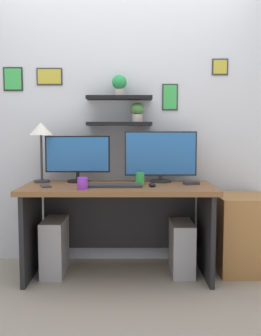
{
  "coord_description": "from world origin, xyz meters",
  "views": [
    {
      "loc": [
        0.1,
        -3.15,
        1.19
      ],
      "look_at": [
        0.1,
        0.05,
        0.89
      ],
      "focal_mm": 41.86,
      "sensor_mm": 36.0,
      "label": 1
    }
  ],
  "objects_px": {
    "keyboard": "(114,186)",
    "desk_lamp": "(41,133)",
    "computer_tower_right": "(181,247)",
    "monitor_right": "(160,156)",
    "desk": "(118,210)",
    "pen_cup": "(140,179)",
    "scissors_tray": "(191,183)",
    "coffee_mug": "(82,183)",
    "computer_mouse": "(152,185)",
    "monitor_left": "(77,157)",
    "cell_phone": "(45,186)",
    "drawer_cabinet": "(242,233)",
    "computer_tower_left": "(55,246)"
  },
  "relations": [
    {
      "from": "desk",
      "to": "computer_tower_left",
      "type": "distance_m",
      "value": 0.62
    },
    {
      "from": "scissors_tray",
      "to": "computer_tower_right",
      "type": "relative_size",
      "value": 0.28
    },
    {
      "from": "desk",
      "to": "desk_lamp",
      "type": "distance_m",
      "value": 0.93
    },
    {
      "from": "desk",
      "to": "computer_tower_left",
      "type": "xyz_separation_m",
      "value": [
        -0.53,
        -0.01,
        -0.31
      ]
    },
    {
      "from": "desk_lamp",
      "to": "scissors_tray",
      "type": "xyz_separation_m",
      "value": [
        1.26,
        -0.13,
        -0.41
      ]
    },
    {
      "from": "keyboard",
      "to": "coffee_mug",
      "type": "bearing_deg",
      "value": -151.97
    },
    {
      "from": "desk",
      "to": "keyboard",
      "type": "relative_size",
      "value": 3.52
    },
    {
      "from": "computer_mouse",
      "to": "pen_cup",
      "type": "bearing_deg",
      "value": 127.85
    },
    {
      "from": "computer_mouse",
      "to": "computer_tower_right",
      "type": "relative_size",
      "value": 0.21
    },
    {
      "from": "scissors_tray",
      "to": "monitor_right",
      "type": "bearing_deg",
      "value": 146.26
    },
    {
      "from": "monitor_left",
      "to": "scissors_tray",
      "type": "height_order",
      "value": "monitor_left"
    },
    {
      "from": "monitor_right",
      "to": "computer_mouse",
      "type": "distance_m",
      "value": 0.37
    },
    {
      "from": "desk_lamp",
      "to": "computer_tower_left",
      "type": "relative_size",
      "value": 1.12
    },
    {
      "from": "monitor_right",
      "to": "pen_cup",
      "type": "height_order",
      "value": "monitor_right"
    },
    {
      "from": "coffee_mug",
      "to": "drawer_cabinet",
      "type": "xyz_separation_m",
      "value": [
        1.32,
        0.33,
        -0.47
      ]
    },
    {
      "from": "computer_mouse",
      "to": "coffee_mug",
      "type": "relative_size",
      "value": 1.0
    },
    {
      "from": "desk_lamp",
      "to": "cell_phone",
      "type": "height_order",
      "value": "desk_lamp"
    },
    {
      "from": "monitor_left",
      "to": "keyboard",
      "type": "xyz_separation_m",
      "value": [
        0.33,
        -0.3,
        -0.21
      ]
    },
    {
      "from": "monitor_right",
      "to": "coffee_mug",
      "type": "relative_size",
      "value": 6.88
    },
    {
      "from": "coffee_mug",
      "to": "computer_tower_left",
      "type": "xyz_separation_m",
      "value": [
        -0.27,
        0.25,
        -0.57
      ]
    },
    {
      "from": "keyboard",
      "to": "coffee_mug",
      "type": "distance_m",
      "value": 0.27
    },
    {
      "from": "pen_cup",
      "to": "drawer_cabinet",
      "type": "height_order",
      "value": "pen_cup"
    },
    {
      "from": "monitor_left",
      "to": "computer_tower_right",
      "type": "relative_size",
      "value": 1.29
    },
    {
      "from": "computer_mouse",
      "to": "cell_phone",
      "type": "height_order",
      "value": "computer_mouse"
    },
    {
      "from": "desk",
      "to": "pen_cup",
      "type": "bearing_deg",
      "value": -2.85
    },
    {
      "from": "scissors_tray",
      "to": "computer_tower_left",
      "type": "relative_size",
      "value": 0.26
    },
    {
      "from": "desk_lamp",
      "to": "scissors_tray",
      "type": "bearing_deg",
      "value": -5.99
    },
    {
      "from": "desk",
      "to": "computer_tower_right",
      "type": "height_order",
      "value": "desk"
    },
    {
      "from": "keyboard",
      "to": "desk_lamp",
      "type": "height_order",
      "value": "desk_lamp"
    },
    {
      "from": "cell_phone",
      "to": "drawer_cabinet",
      "type": "bearing_deg",
      "value": -14.71
    },
    {
      "from": "desk",
      "to": "pen_cup",
      "type": "xyz_separation_m",
      "value": [
        0.18,
        -0.01,
        0.26
      ]
    },
    {
      "from": "cell_phone",
      "to": "pen_cup",
      "type": "height_order",
      "value": "pen_cup"
    },
    {
      "from": "cell_phone",
      "to": "coffee_mug",
      "type": "xyz_separation_m",
      "value": [
        0.31,
        -0.13,
        0.04
      ]
    },
    {
      "from": "desk_lamp",
      "to": "coffee_mug",
      "type": "distance_m",
      "value": 0.68
    },
    {
      "from": "monitor_left",
      "to": "desk_lamp",
      "type": "height_order",
      "value": "desk_lamp"
    },
    {
      "from": "desk_lamp",
      "to": "computer_tower_left",
      "type": "xyz_separation_m",
      "value": [
        0.13,
        -0.15,
        -0.94
      ]
    },
    {
      "from": "drawer_cabinet",
      "to": "scissors_tray",
      "type": "bearing_deg",
      "value": -172.55
    },
    {
      "from": "computer_mouse",
      "to": "coffee_mug",
      "type": "distance_m",
      "value": 0.55
    },
    {
      "from": "cell_phone",
      "to": "drawer_cabinet",
      "type": "height_order",
      "value": "cell_phone"
    },
    {
      "from": "drawer_cabinet",
      "to": "desk",
      "type": "bearing_deg",
      "value": -176.67
    },
    {
      "from": "pen_cup",
      "to": "cell_phone",
      "type": "bearing_deg",
      "value": -170.56
    },
    {
      "from": "coffee_mug",
      "to": "computer_tower_right",
      "type": "relative_size",
      "value": 0.21
    },
    {
      "from": "keyboard",
      "to": "computer_tower_right",
      "type": "xyz_separation_m",
      "value": [
        0.56,
        0.15,
        -0.54
      ]
    },
    {
      "from": "keyboard",
      "to": "desk_lamp",
      "type": "distance_m",
      "value": 0.8
    },
    {
      "from": "computer_tower_right",
      "to": "monitor_left",
      "type": "bearing_deg",
      "value": 170.18
    },
    {
      "from": "computer_tower_right",
      "to": "monitor_right",
      "type": "bearing_deg",
      "value": 138.0
    },
    {
      "from": "computer_mouse",
      "to": "scissors_tray",
      "type": "relative_size",
      "value": 0.75
    },
    {
      "from": "monitor_left",
      "to": "monitor_right",
      "type": "xyz_separation_m",
      "value": [
        0.72,
        0.0,
        0.01
      ]
    },
    {
      "from": "desk_lamp",
      "to": "keyboard",
      "type": "bearing_deg",
      "value": -23.4
    },
    {
      "from": "desk",
      "to": "cell_phone",
      "type": "height_order",
      "value": "cell_phone"
    }
  ]
}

